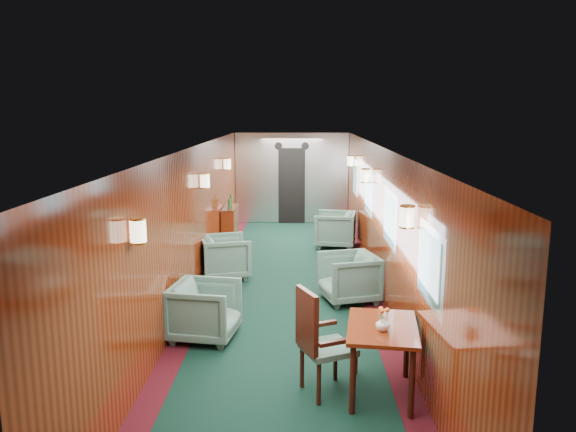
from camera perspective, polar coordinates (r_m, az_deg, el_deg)
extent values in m
plane|color=black|center=(9.36, -0.09, -7.79)|extent=(12.00, 12.00, 0.00)
cube|color=white|center=(8.90, -0.09, 6.71)|extent=(3.00, 12.00, 0.10)
cube|color=white|center=(8.90, -0.09, 6.77)|extent=(1.20, 12.00, 0.06)
cube|color=maroon|center=(14.99, 0.39, 3.92)|extent=(3.00, 0.10, 2.40)
cube|color=maroon|center=(3.39, -2.37, -20.83)|extent=(3.00, 0.10, 2.40)
cube|color=maroon|center=(9.21, -9.46, -0.53)|extent=(0.10, 12.00, 2.40)
cube|color=maroon|center=(9.15, 9.34, -0.60)|extent=(0.10, 12.00, 2.40)
cube|color=#390B13|center=(9.49, -8.34, -7.64)|extent=(0.30, 12.00, 0.01)
cube|color=#390B13|center=(9.43, 8.21, -7.74)|extent=(0.30, 12.00, 0.01)
cube|color=silver|center=(14.91, 0.39, 3.88)|extent=(2.98, 0.12, 2.38)
cube|color=black|center=(14.85, 0.38, 3.08)|extent=(0.70, 0.06, 2.00)
cylinder|color=black|center=(14.77, -0.98, 7.13)|extent=(0.20, 0.04, 0.20)
cylinder|color=black|center=(14.76, 1.76, 7.12)|extent=(0.20, 0.04, 0.20)
cube|color=silver|center=(5.74, 14.25, -4.99)|extent=(0.02, 1.10, 0.80)
cube|color=slate|center=(5.74, 14.17, -4.99)|extent=(0.01, 0.96, 0.66)
cube|color=silver|center=(8.13, 10.32, -0.25)|extent=(0.02, 1.10, 0.80)
cube|color=slate|center=(8.13, 10.26, -0.25)|extent=(0.01, 0.96, 0.66)
cube|color=silver|center=(10.57, 8.19, 2.32)|extent=(0.02, 1.10, 0.80)
cube|color=slate|center=(10.57, 8.14, 2.33)|extent=(0.01, 0.96, 0.66)
cube|color=silver|center=(13.03, 6.86, 3.93)|extent=(0.02, 1.10, 0.80)
cube|color=slate|center=(13.03, 6.82, 3.93)|extent=(0.01, 0.96, 0.66)
cylinder|color=#FFF1C6|center=(5.73, -15.00, -1.45)|extent=(0.16, 0.16, 0.24)
cylinder|color=gold|center=(5.76, -14.94, -2.62)|extent=(0.17, 0.17, 0.02)
cylinder|color=#FFF1C6|center=(6.41, 12.01, -0.06)|extent=(0.16, 0.16, 0.24)
cylinder|color=gold|center=(6.43, 11.97, -1.11)|extent=(0.17, 0.17, 0.02)
cylinder|color=#FFF1C6|center=(9.58, -8.44, 3.57)|extent=(0.16, 0.16, 0.24)
cylinder|color=gold|center=(9.60, -8.42, 2.86)|extent=(0.17, 0.17, 0.02)
cylinder|color=#FFF1C6|center=(10.32, 7.88, 4.09)|extent=(0.16, 0.16, 0.24)
cylinder|color=gold|center=(10.33, 7.86, 3.43)|extent=(0.17, 0.17, 0.02)
cylinder|color=#FFF1C6|center=(12.54, -6.19, 5.28)|extent=(0.16, 0.16, 0.24)
cylinder|color=gold|center=(12.55, -6.18, 4.74)|extent=(0.17, 0.17, 0.02)
cylinder|color=#FFF1C6|center=(13.29, 6.38, 5.58)|extent=(0.16, 0.16, 0.24)
cylinder|color=gold|center=(13.30, 6.36, 5.07)|extent=(0.17, 0.17, 0.02)
cube|color=maroon|center=(6.03, 9.58, -11.13)|extent=(0.84, 1.10, 0.04)
cylinder|color=#3A150D|center=(5.78, 6.58, -16.18)|extent=(0.06, 0.06, 0.72)
cylinder|color=#3A150D|center=(5.80, 12.46, -16.30)|extent=(0.06, 0.06, 0.72)
cylinder|color=#3A150D|center=(6.58, 6.87, -12.74)|extent=(0.06, 0.06, 0.72)
cylinder|color=#3A150D|center=(6.59, 11.97, -12.86)|extent=(0.06, 0.06, 0.72)
cube|color=#1F4843|center=(6.10, 4.07, -13.26)|extent=(0.66, 0.66, 0.06)
cube|color=#3A150D|center=(5.86, 1.92, -10.59)|extent=(0.24, 0.43, 0.65)
cube|color=#1F4843|center=(5.90, 2.16, -11.14)|extent=(0.16, 0.32, 0.39)
cube|color=#3A150D|center=(5.83, 5.24, -12.60)|extent=(0.43, 0.24, 0.04)
cube|color=#3A150D|center=(6.24, 3.03, -10.97)|extent=(0.43, 0.24, 0.04)
cylinder|color=#3A150D|center=(5.96, 3.15, -16.64)|extent=(0.05, 0.05, 0.46)
cylinder|color=#3A150D|center=(6.14, 6.71, -15.87)|extent=(0.05, 0.05, 0.46)
cylinder|color=#3A150D|center=(6.29, 1.43, -15.09)|extent=(0.05, 0.05, 0.46)
cylinder|color=#3A150D|center=(6.46, 4.85, -14.42)|extent=(0.05, 0.05, 0.46)
cube|color=maroon|center=(12.55, -5.90, -1.06)|extent=(0.28, 0.94, 0.85)
cube|color=#3A150D|center=(12.47, -5.89, 0.84)|extent=(0.30, 0.96, 0.02)
cylinder|color=#234728|center=(12.22, -5.99, 1.21)|extent=(0.07, 0.07, 0.22)
cylinder|color=#234728|center=(12.54, -5.81, 1.59)|extent=(0.06, 0.06, 0.28)
cylinder|color=gold|center=(12.73, -5.70, 1.50)|extent=(0.08, 0.08, 0.18)
imported|color=silver|center=(5.87, 9.62, -10.72)|extent=(0.18, 0.18, 0.15)
imported|color=#1F4843|center=(7.54, -8.41, -9.50)|extent=(0.95, 0.93, 0.76)
imported|color=#1F4843|center=(10.14, -6.40, -4.13)|extent=(1.04, 1.03, 0.77)
imported|color=#1F4843|center=(8.92, 6.18, -6.23)|extent=(1.03, 1.01, 0.77)
imported|color=#1F4843|center=(12.37, 4.79, -1.36)|extent=(0.98, 0.96, 0.78)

